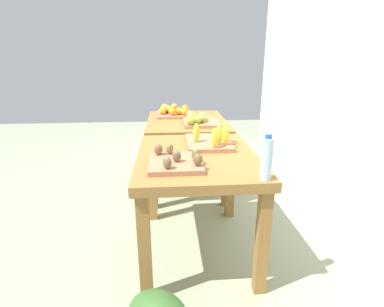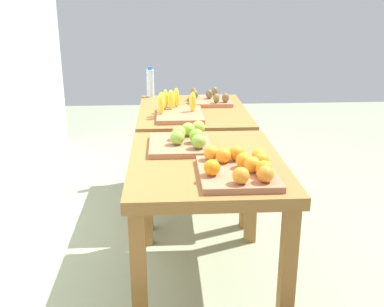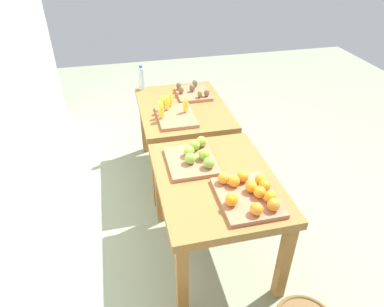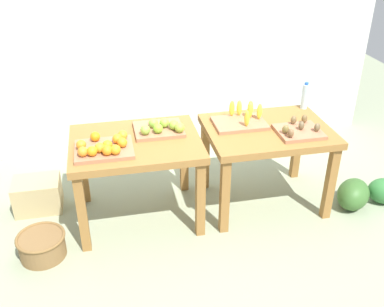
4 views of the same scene
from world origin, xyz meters
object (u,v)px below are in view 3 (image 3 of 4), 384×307
at_px(display_table_right, 183,116).
at_px(apple_bin, 194,157).
at_px(display_table_left, 216,190).
at_px(kiwi_bin, 193,92).
at_px(water_bottle, 142,78).
at_px(watermelon_pile, 189,118).
at_px(orange_bin, 249,193).
at_px(banana_crate, 174,113).

height_order(display_table_right, apple_bin, apple_bin).
bearing_deg(display_table_left, kiwi_bin, -6.35).
distance_m(display_table_left, display_table_right, 1.12).
bearing_deg(water_bottle, kiwi_bin, -118.60).
distance_m(display_table_left, watermelon_pile, 2.08).
bearing_deg(display_table_right, watermelon_pile, -16.24).
distance_m(display_table_left, water_bottle, 1.63).
height_order(display_table_left, watermelon_pile, display_table_left).
height_order(orange_bin, water_bottle, water_bottle).
xyz_separation_m(apple_bin, kiwi_bin, (1.11, -0.25, -0.01)).
xyz_separation_m(display_table_right, orange_bin, (-1.37, -0.14, 0.15)).
distance_m(display_table_right, banana_crate, 0.28).
relative_size(orange_bin, water_bottle, 1.75).
height_order(apple_bin, watermelon_pile, apple_bin).
xyz_separation_m(display_table_right, kiwi_bin, (0.21, -0.15, 0.14)).
distance_m(display_table_left, orange_bin, 0.32).
height_order(apple_bin, water_bottle, water_bottle).
distance_m(orange_bin, apple_bin, 0.52).
bearing_deg(display_table_left, apple_bin, 25.51).
bearing_deg(display_table_left, display_table_right, 0.00).
bearing_deg(apple_bin, kiwi_bin, -12.79).
bearing_deg(kiwi_bin, banana_crate, 146.40).
bearing_deg(water_bottle, display_table_right, -145.12).
xyz_separation_m(display_table_left, apple_bin, (0.22, 0.10, 0.15)).
distance_m(orange_bin, banana_crate, 1.20).
bearing_deg(display_table_right, display_table_left, 180.00).
height_order(display_table_left, display_table_right, same).
xyz_separation_m(apple_bin, banana_crate, (0.70, 0.02, 0.00)).
bearing_deg(display_table_right, kiwi_bin, -35.39).
bearing_deg(orange_bin, banana_crate, 12.55).
bearing_deg(apple_bin, display_table_left, -154.49).
bearing_deg(watermelon_pile, display_table_left, 172.70).
height_order(display_table_right, water_bottle, water_bottle).
relative_size(display_table_left, watermelon_pile, 1.45).
xyz_separation_m(display_table_right, watermelon_pile, (0.88, -0.26, -0.51)).
bearing_deg(banana_crate, apple_bin, -178.56).
bearing_deg(banana_crate, orange_bin, -167.45).
bearing_deg(watermelon_pile, orange_bin, 176.99).
distance_m(banana_crate, water_bottle, 0.70).
height_order(kiwi_bin, water_bottle, water_bottle).
bearing_deg(apple_bin, watermelon_pile, -11.43).
bearing_deg(display_table_left, orange_bin, -150.65).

